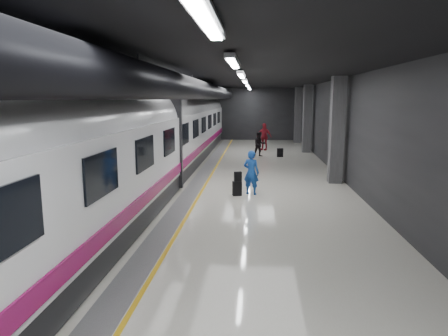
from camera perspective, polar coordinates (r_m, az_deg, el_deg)
name	(u,v)px	position (r m, az deg, el deg)	size (l,w,h in m)	color
ground	(226,191)	(15.69, 0.32, -3.29)	(40.00, 40.00, 0.00)	silver
platform_hall	(221,100)	(16.26, -0.44, 9.74)	(10.02, 40.02, 4.51)	black
train	(143,138)	(15.92, -11.44, 4.26)	(3.05, 38.00, 4.05)	black
traveler_main	(251,172)	(15.04, 3.91, -0.64)	(0.61, 0.40, 1.67)	blue
suitcase_main	(237,188)	(14.90, 1.87, -2.93)	(0.33, 0.21, 0.54)	black
shoulder_bag	(238,176)	(14.82, 1.99, -1.22)	(0.27, 0.15, 0.36)	black
traveler_far_a	(259,144)	(25.09, 5.07, 3.41)	(0.75, 0.58, 1.54)	black
traveler_far_b	(264,137)	(28.29, 5.74, 4.48)	(1.11, 0.46, 1.89)	maroon
suitcase_far	(280,153)	(25.09, 8.01, 2.19)	(0.36, 0.24, 0.54)	black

